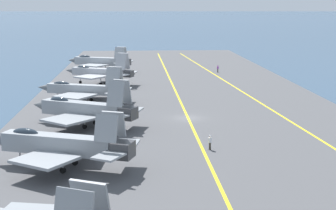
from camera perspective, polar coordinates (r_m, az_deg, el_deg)
The scene contains 11 objects.
ground_plane at distance 75.06m, azimuth 2.22°, elevation -1.73°, with size 2000.00×2000.00×0.00m, color #334C66.
carrier_deck at distance 75.01m, azimuth 2.23°, elevation -1.59°, with size 214.61×50.98×0.40m, color #4C4C4F.
deck_stripe_foul_line at distance 77.66m, azimuth 12.57°, elevation -1.25°, with size 193.15×0.36×0.01m, color yellow.
deck_stripe_centerline at distance 74.97m, azimuth 2.23°, elevation -1.43°, with size 193.15×0.36×0.01m, color yellow.
parked_jet_second at distance 52.87m, azimuth -11.88°, elevation -4.30°, with size 11.94×16.14×6.11m.
parked_jet_third at distance 70.39m, azimuth -9.30°, elevation -0.45°, with size 13.60×15.96×6.64m.
parked_jet_fourth at distance 87.09m, azimuth -9.24°, elevation 1.72°, with size 12.93×16.39×6.19m.
parked_jet_fifth at distance 105.53m, azimuth -7.52°, elevation 3.64°, with size 12.67×15.33×6.67m.
parked_jet_sixth at distance 124.92m, azimuth -7.57°, elevation 4.82°, with size 12.50×16.21×6.20m.
crew_white_vest at distance 58.85m, azimuth 4.67°, elevation -4.06°, with size 0.41×0.46×1.75m.
crew_purple_vest at distance 124.31m, azimuth 5.54°, elevation 4.06°, with size 0.44×0.37×1.74m.
Camera 1 is at (-72.73, 7.61, 16.92)m, focal length 55.00 mm.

